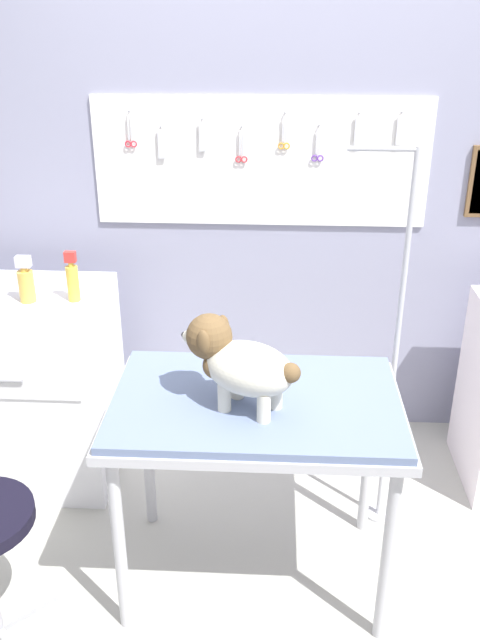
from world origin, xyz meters
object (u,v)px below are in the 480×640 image
grooming_arm (392,366)px  counter_left (24,386)px  shampoo_bottle (73,280)px  dog (237,362)px  grooming_table (256,417)px

grooming_arm → counter_left: bearing=171.1°
grooming_arm → shampoo_bottle: (-1.30, 0.20, 0.26)m
dog → counter_left: size_ratio=0.46×
counter_left → dog: bearing=-32.8°
grooming_table → counter_left: counter_left is taller
grooming_table → shampoo_bottle: (-0.78, 0.55, 0.28)m
counter_left → shampoo_bottle: bearing=-10.4°
grooming_arm → shampoo_bottle: size_ratio=7.43×
dog → shampoo_bottle: (-0.72, 0.60, 0.04)m
grooming_table → grooming_arm: grooming_arm is taller
dog → shampoo_bottle: shampoo_bottle is taller
dog → shampoo_bottle: size_ratio=1.96×
dog → counter_left: bearing=147.2°
counter_left → shampoo_bottle: size_ratio=4.24×
dog → counter_left: dog is taller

